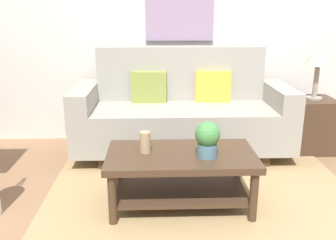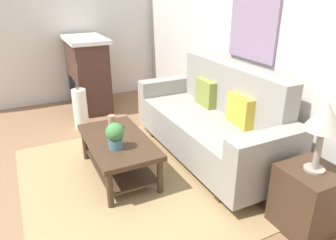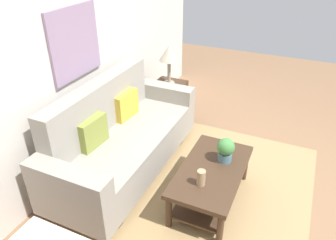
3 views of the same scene
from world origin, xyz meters
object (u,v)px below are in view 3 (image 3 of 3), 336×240
coffee_table (211,178)px  table_lamp (169,55)px  throw_pillow_mustard (126,105)px  tabletop_vase (201,178)px  throw_pillow_olive (93,132)px  framed_painting (75,43)px  potted_plant_tabletop (226,149)px  couch (122,139)px  side_table (169,101)px

coffee_table → table_lamp: size_ratio=1.93×
throw_pillow_mustard → tabletop_vase: bearing=-119.6°
throw_pillow_olive → framed_painting: framed_painting is taller
throw_pillow_mustard → throw_pillow_olive: bearing=180.0°
throw_pillow_mustard → tabletop_vase: (-0.68, -1.20, -0.17)m
potted_plant_tabletop → couch: bearing=94.7°
couch → potted_plant_tabletop: couch is taller
table_lamp → side_table: bearing=-90.0°
couch → throw_pillow_mustard: couch is taller
tabletop_vase → side_table: size_ratio=0.28×
tabletop_vase → side_table: (1.72, 1.10, -0.23)m
throw_pillow_mustard → side_table: size_ratio=0.64×
side_table → table_lamp: table_lamp is taller
tabletop_vase → table_lamp: bearing=32.6°
side_table → throw_pillow_olive: bearing=176.7°
tabletop_vase → side_table: bearing=32.6°
table_lamp → framed_painting: 1.52m
coffee_table → potted_plant_tabletop: bearing=-23.0°
coffee_table → potted_plant_tabletop: size_ratio=4.20×
throw_pillow_mustard → coffee_table: bearing=-108.7°
framed_painting → tabletop_vase: bearing=-102.8°
throw_pillow_olive → potted_plant_tabletop: throw_pillow_olive is taller
potted_plant_tabletop → table_lamp: 1.81m
throw_pillow_olive → throw_pillow_mustard: (0.66, 0.00, 0.00)m
table_lamp → couch: bearing=-178.8°
couch → coffee_table: bearing=-94.4°
couch → side_table: bearing=1.2°
throw_pillow_mustard → side_table: throw_pillow_mustard is taller
couch → side_table: (1.37, 0.03, -0.15)m
couch → side_table: size_ratio=3.83×
table_lamp → framed_painting: size_ratio=0.78×
tabletop_vase → side_table: tabletop_vase is taller
coffee_table → throw_pillow_olive: bearing=101.4°
couch → table_lamp: (1.37, 0.03, 0.56)m
coffee_table → table_lamp: table_lamp is taller
throw_pillow_olive → tabletop_vase: throw_pillow_olive is taller
throw_pillow_olive → throw_pillow_mustard: bearing=0.0°
coffee_table → tabletop_vase: bearing=174.7°
throw_pillow_mustard → potted_plant_tabletop: bearing=-100.2°
framed_painting → throw_pillow_olive: bearing=-134.2°
couch → throw_pillow_mustard: bearing=20.8°
table_lamp → framed_painting: framed_painting is taller
tabletop_vase → throw_pillow_olive: bearing=89.1°
potted_plant_tabletop → framed_painting: (-0.10, 1.64, 0.91)m
tabletop_vase → potted_plant_tabletop: bearing=-12.8°
couch → framed_painting: (0.00, 0.47, 1.06)m
side_table → potted_plant_tabletop: bearing=-136.6°
throw_pillow_mustard → coffee_table: size_ratio=0.33×
throw_pillow_mustard → coffee_table: (-0.42, -1.22, -0.37)m
coffee_table → tabletop_vase: (-0.27, 0.02, 0.19)m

